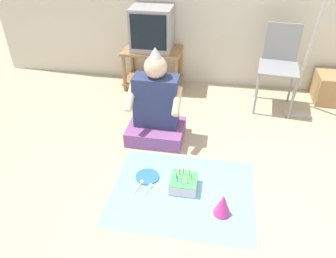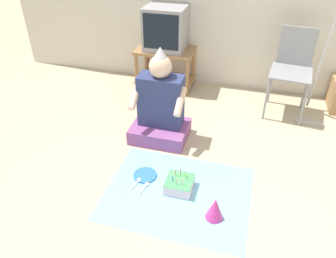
# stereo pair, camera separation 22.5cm
# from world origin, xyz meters

# --- Properties ---
(ground_plane) EXTENTS (16.00, 16.00, 0.00)m
(ground_plane) POSITION_xyz_m (0.00, 0.00, 0.00)
(ground_plane) COLOR tan
(tv_stand) EXTENTS (0.68, 0.43, 0.47)m
(tv_stand) POSITION_xyz_m (-1.16, 2.02, 0.28)
(tv_stand) COLOR #997047
(tv_stand) RESTS_ON ground_plane
(tv) EXTENTS (0.46, 0.39, 0.48)m
(tv) POSITION_xyz_m (-1.16, 2.03, 0.72)
(tv) COLOR #99999E
(tv) RESTS_ON tv_stand
(folding_chair) EXTENTS (0.44, 0.47, 0.88)m
(folding_chair) POSITION_xyz_m (0.25, 1.81, 0.52)
(folding_chair) COLOR gray
(folding_chair) RESTS_ON ground_plane
(dust_mop) EXTENTS (0.28, 0.40, 1.34)m
(dust_mop) POSITION_xyz_m (0.51, 1.69, 0.40)
(dust_mop) COLOR #B2ADA3
(dust_mop) RESTS_ON ground_plane
(person_seated) EXTENTS (0.52, 0.42, 0.89)m
(person_seated) POSITION_xyz_m (-0.90, 0.95, 0.31)
(person_seated) COLOR #8C4C8C
(person_seated) RESTS_ON ground_plane
(party_cloth) EXTENTS (1.11, 0.89, 0.01)m
(party_cloth) POSITION_xyz_m (-0.55, 0.25, 0.00)
(party_cloth) COLOR #7FC6E0
(party_cloth) RESTS_ON ground_plane
(birthday_cake) EXTENTS (0.21, 0.21, 0.16)m
(birthday_cake) POSITION_xyz_m (-0.55, 0.29, 0.05)
(birthday_cake) COLOR silver
(birthday_cake) RESTS_ON party_cloth
(party_hat_blue) EXTENTS (0.13, 0.13, 0.18)m
(party_hat_blue) POSITION_xyz_m (-0.24, 0.08, 0.09)
(party_hat_blue) COLOR #CC338C
(party_hat_blue) RESTS_ON party_cloth
(paper_plate) EXTENTS (0.19, 0.19, 0.01)m
(paper_plate) POSITION_xyz_m (-0.86, 0.36, 0.01)
(paper_plate) COLOR blue
(paper_plate) RESTS_ON party_cloth
(plastic_spoon_near) EXTENTS (0.05, 0.14, 0.01)m
(plastic_spoon_near) POSITION_xyz_m (-0.89, 0.28, 0.01)
(plastic_spoon_near) COLOR white
(plastic_spoon_near) RESTS_ON party_cloth
(plastic_spoon_far) EXTENTS (0.05, 0.14, 0.01)m
(plastic_spoon_far) POSITION_xyz_m (-0.81, 0.25, 0.01)
(plastic_spoon_far) COLOR white
(plastic_spoon_far) RESTS_ON party_cloth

